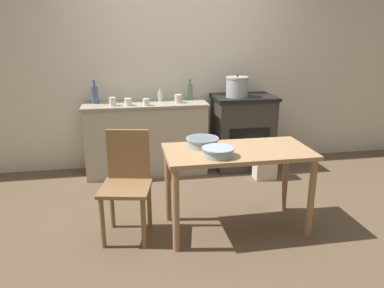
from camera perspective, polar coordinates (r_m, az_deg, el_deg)
name	(u,v)px	position (r m, az deg, el deg)	size (l,w,h in m)	color
ground_plane	(202,217)	(3.61, 1.52, -11.00)	(14.00, 14.00, 0.00)	brown
wall_back	(177,65)	(4.77, -2.36, 11.93)	(8.00, 0.07, 2.55)	beige
counter_cabinet	(146,138)	(4.59, -6.98, 0.96)	(1.46, 0.54, 0.87)	#B2A893
stove	(242,132)	(4.78, 7.68, 1.90)	(0.75, 0.60, 0.92)	#38332D
work_table	(237,162)	(3.19, 6.93, -2.72)	(1.23, 0.61, 0.73)	#A87F56
chair	(127,181)	(3.18, -9.88, -5.55)	(0.47, 0.47, 0.90)	olive
flour_sack	(265,162)	(4.49, 11.07, -2.67)	(0.25, 0.17, 0.41)	beige
stock_pot	(237,87)	(4.56, 6.88, 8.64)	(0.27, 0.27, 0.27)	#A8A8AD
mixing_bowl_large	(202,142)	(3.21, 1.59, 0.38)	(0.28, 0.28, 0.08)	#93A8B2
mixing_bowl_small	(218,151)	(2.96, 4.00, -1.13)	(0.26, 0.26, 0.07)	#93A8B2
bottle_far_left	(160,96)	(4.57, -4.88, 7.32)	(0.06, 0.06, 0.16)	silver
bottle_left	(95,94)	(4.55, -14.60, 7.32)	(0.08, 0.08, 0.27)	#3D5675
bottle_mid_left	(190,92)	(4.64, -0.29, 7.96)	(0.06, 0.06, 0.25)	#517F5B
cup_center_left	(128,102)	(4.35, -9.73, 6.34)	(0.08, 0.08, 0.08)	silver
cup_center	(112,102)	(4.36, -12.03, 6.34)	(0.08, 0.08, 0.10)	silver
cup_center_right	(178,99)	(4.45, -2.11, 6.91)	(0.09, 0.09, 0.10)	beige
cup_mid_right	(146,102)	(4.32, -7.00, 6.35)	(0.07, 0.07, 0.08)	silver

